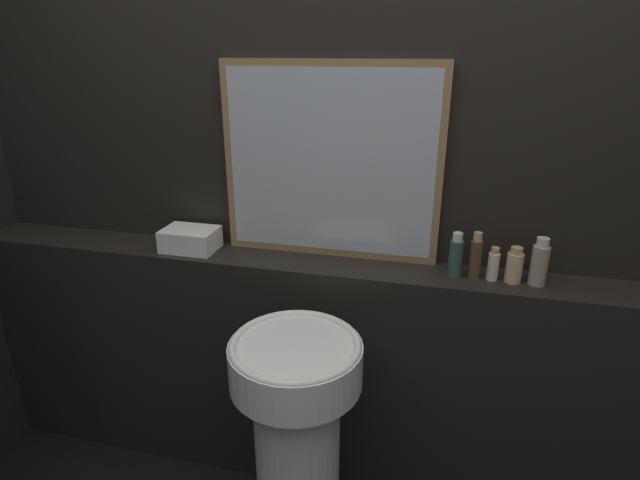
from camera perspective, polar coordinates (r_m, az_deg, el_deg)
name	(u,v)px	position (r m, az deg, el deg)	size (l,w,h in m)	color
wall_back	(348,175)	(1.80, 3.17, 7.39)	(8.00, 0.06, 2.50)	black
vanity_counter	(337,377)	(2.01, 1.96, -15.37)	(2.91, 0.21, 0.96)	black
pedestal_sink	(297,443)	(1.70, -2.60, -22.12)	(0.40, 0.40, 0.88)	white
mirror	(330,163)	(1.75, 1.15, 8.77)	(0.77, 0.03, 0.68)	#937047
towel_stack	(190,239)	(1.94, -14.59, 0.08)	(0.20, 0.14, 0.08)	white
shampoo_bottle	(456,256)	(1.71, 15.26, -1.81)	(0.04, 0.04, 0.15)	#2D4C3D
conditioner_bottle	(475,257)	(1.71, 17.35, -1.89)	(0.04, 0.04, 0.16)	#4C3823
lotion_bottle	(493,265)	(1.73, 19.19, -2.71)	(0.04, 0.04, 0.11)	beige
body_wash_bottle	(514,266)	(1.73, 21.32, -2.79)	(0.05, 0.05, 0.12)	#C6B284
hand_soap_bottle	(539,263)	(1.74, 23.79, -2.44)	(0.05, 0.05, 0.16)	gray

